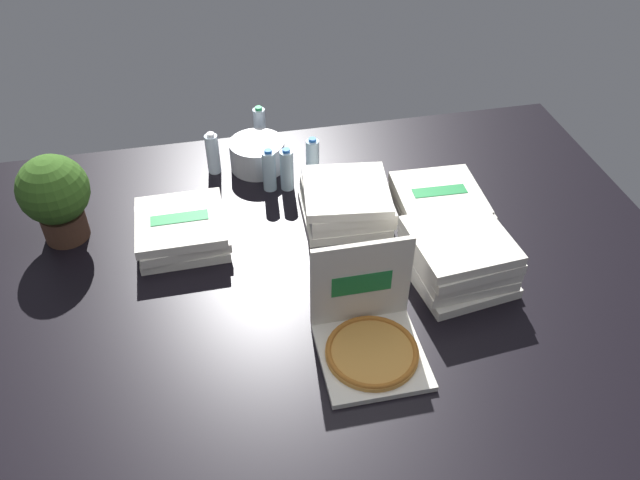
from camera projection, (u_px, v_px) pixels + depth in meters
ground_plane at (317, 284)px, 2.70m from camera, size 3.20×2.40×0.02m
open_pizza_box at (369, 334)px, 2.38m from camera, size 0.38×0.39×0.41m
pizza_stack_left_mid at (459, 257)px, 2.64m from camera, size 0.43×0.44×0.22m
pizza_stack_center_near at (182, 229)px, 2.85m from camera, size 0.41×0.41×0.14m
pizza_stack_right_near at (440, 204)px, 2.99m from camera, size 0.41×0.41×0.14m
pizza_stack_right_far at (346, 202)px, 2.96m from camera, size 0.43×0.43×0.18m
ice_bucket at (257, 155)px, 3.28m from camera, size 0.28×0.28×0.15m
water_bottle_0 at (260, 127)px, 3.42m from camera, size 0.07×0.07×0.23m
water_bottle_1 at (287, 170)px, 3.12m from camera, size 0.07×0.07×0.23m
water_bottle_2 at (313, 159)px, 3.19m from camera, size 0.07×0.07×0.23m
water_bottle_3 at (213, 154)px, 3.23m from camera, size 0.07×0.07×0.23m
water_bottle_4 at (269, 170)px, 3.12m from camera, size 0.07×0.07×0.23m
potted_plant at (55, 195)px, 2.76m from camera, size 0.30×0.30×0.41m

